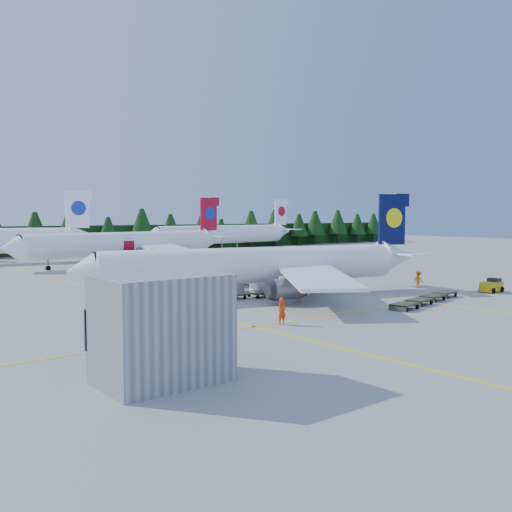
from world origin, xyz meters
TOP-DOWN VIEW (x-y plane):
  - ground at (0.00, 0.00)m, footprint 320.00×320.00m
  - taxi_stripe_a at (-14.00, 20.00)m, footprint 0.25×120.00m
  - taxi_stripe_b at (6.00, 20.00)m, footprint 0.25×120.00m
  - taxi_stripe_cross at (0.00, -6.00)m, footprint 80.00×0.25m
  - treeline_hedge at (0.00, 82.00)m, footprint 220.00×4.00m
  - terminal_building at (-26.00, -14.00)m, footprint 6.00×4.00m
  - airliner_navy at (-5.24, 5.73)m, footprint 35.08×28.49m
  - airliner_red at (1.03, 47.90)m, footprint 39.20×32.14m
  - airliner_far_right at (36.42, 70.38)m, footprint 42.47×7.54m
  - airstairs at (-12.38, 13.37)m, footprint 4.25×5.77m
  - service_truck at (2.07, 5.69)m, footprint 7.05×4.90m
  - baggage_tug at (17.44, -6.93)m, footprint 2.58×1.41m
  - dolly_train at (5.55, -7.04)m, footprint 12.15×4.15m
  - uld_pair at (-5.43, 5.82)m, footprint 5.36×2.62m
  - crew_a at (-11.87, -6.70)m, footprint 0.74×0.49m
  - crew_b at (-3.51, 0.72)m, footprint 0.88×0.69m
  - crew_c at (14.37, 0.03)m, footprint 0.62×0.84m

SIDE VIEW (x-z plane):
  - ground at x=0.00m, z-range 0.00..0.00m
  - taxi_stripe_a at x=-14.00m, z-range 0.00..0.01m
  - taxi_stripe_b at x=6.00m, z-range 0.00..0.01m
  - taxi_stripe_cross at x=0.00m, z-range 0.00..0.01m
  - dolly_train at x=5.55m, z-range 0.41..0.55m
  - baggage_tug at x=17.44m, z-range -0.01..1.36m
  - airstairs at x=-12.38m, z-range -1.04..2.64m
  - crew_b at x=-3.51m, z-range 0.00..1.80m
  - crew_c at x=14.37m, z-range 0.00..1.88m
  - crew_a at x=-11.87m, z-range 0.00..2.01m
  - uld_pair at x=-5.43m, z-range 0.31..2.11m
  - service_truck at x=2.07m, z-range -0.02..3.19m
  - terminal_building at x=-26.00m, z-range 0.00..5.20m
  - treeline_hedge at x=0.00m, z-range 0.00..6.00m
  - airliner_navy at x=-5.24m, z-range -2.07..8.33m
  - airliner_red at x=1.03m, z-range -2.27..9.13m
  - airliner_far_right at x=36.42m, z-range -2.30..10.05m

